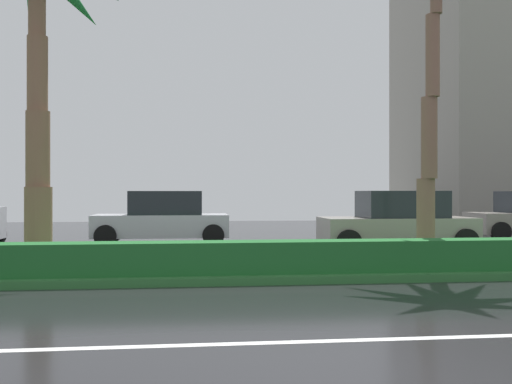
% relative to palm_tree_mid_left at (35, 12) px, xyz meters
% --- Properties ---
extents(ground_plane, '(90.00, 42.00, 0.10)m').
position_rel_palm_tree_mid_left_xyz_m(ground_plane, '(4.51, 0.15, -5.66)').
color(ground_plane, black).
extents(near_lane_divider_stripe, '(81.00, 0.14, 0.01)m').
position_rel_palm_tree_mid_left_xyz_m(near_lane_divider_stripe, '(4.51, -6.85, -5.60)').
color(near_lane_divider_stripe, white).
rests_on(near_lane_divider_stripe, ground_plane).
extents(median_strip, '(85.50, 4.00, 0.15)m').
position_rel_palm_tree_mid_left_xyz_m(median_strip, '(4.51, -0.85, -5.53)').
color(median_strip, '#2D6B33').
rests_on(median_strip, ground_plane).
extents(median_hedge, '(76.50, 0.70, 0.60)m').
position_rel_palm_tree_mid_left_xyz_m(median_hedge, '(4.51, -2.25, -5.16)').
color(median_hedge, '#1E6028').
rests_on(median_hedge, median_strip).
extents(palm_tree_mid_left, '(3.90, 3.79, 7.12)m').
position_rel_palm_tree_mid_left_xyz_m(palm_tree_mid_left, '(0.00, 0.00, 0.00)').
color(palm_tree_mid_left, brown).
rests_on(palm_tree_mid_left, median_strip).
extents(car_in_traffic_leading, '(4.30, 2.02, 1.72)m').
position_rel_palm_tree_mid_left_xyz_m(car_in_traffic_leading, '(2.51, 6.00, -4.78)').
color(car_in_traffic_leading, silver).
rests_on(car_in_traffic_leading, ground_plane).
extents(car_in_traffic_second, '(4.30, 2.02, 1.72)m').
position_rel_palm_tree_mid_left_xyz_m(car_in_traffic_second, '(9.30, 2.94, -4.78)').
color(car_in_traffic_second, gray).
rests_on(car_in_traffic_second, ground_plane).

